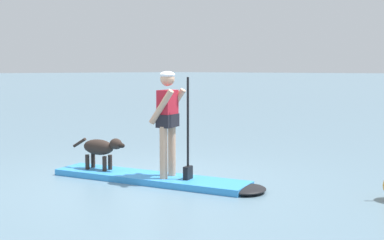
% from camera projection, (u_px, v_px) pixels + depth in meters
% --- Properties ---
extents(ground_plane, '(400.00, 400.00, 0.00)m').
position_uv_depth(ground_plane, '(149.00, 181.00, 7.93)').
color(ground_plane, slate).
extents(paddleboard, '(3.60, 1.62, 0.10)m').
position_uv_depth(paddleboard, '(161.00, 179.00, 7.82)').
color(paddleboard, '#338CD8').
rests_on(paddleboard, ground_plane).
extents(person_paddler, '(0.67, 0.57, 1.64)m').
position_uv_depth(person_paddler, '(169.00, 116.00, 7.66)').
color(person_paddler, tan).
rests_on(person_paddler, paddleboard).
extents(dog, '(1.03, 0.39, 0.54)m').
position_uv_depth(dog, '(101.00, 148.00, 8.30)').
color(dog, '#2D231E').
rests_on(dog, paddleboard).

